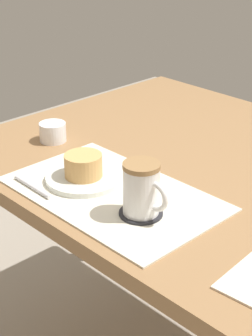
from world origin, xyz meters
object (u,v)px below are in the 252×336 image
object	(u,v)px
pastry_plate	(84,178)
coffee_mug	(142,189)
dining_table	(194,187)
pastry	(83,165)
sugar_bowl	(53,132)

from	to	relation	value
pastry_plate	coffee_mug	xyz separation A→B (m)	(0.20, -0.01, 0.05)
dining_table	pastry_plate	bearing A→B (deg)	-108.45
pastry	pastry_plate	bearing A→B (deg)	0.00
dining_table	pastry_plate	size ratio (longest dim) A/B	6.13
dining_table	coffee_mug	bearing A→B (deg)	-70.74
pastry_plate	sugar_bowl	xyz separation A→B (m)	(-0.24, 0.09, 0.02)
dining_table	pastry	distance (m)	0.32
pastry_plate	sugar_bowl	world-z (taller)	sugar_bowl
coffee_mug	dining_table	bearing A→B (deg)	109.26
dining_table	pastry_plate	distance (m)	0.31
pastry_plate	pastry	bearing A→B (deg)	180.00
pastry_plate	pastry	size ratio (longest dim) A/B	2.03
dining_table	coffee_mug	world-z (taller)	coffee_mug
pastry_plate	sugar_bowl	distance (m)	0.26
dining_table	coffee_mug	distance (m)	0.34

